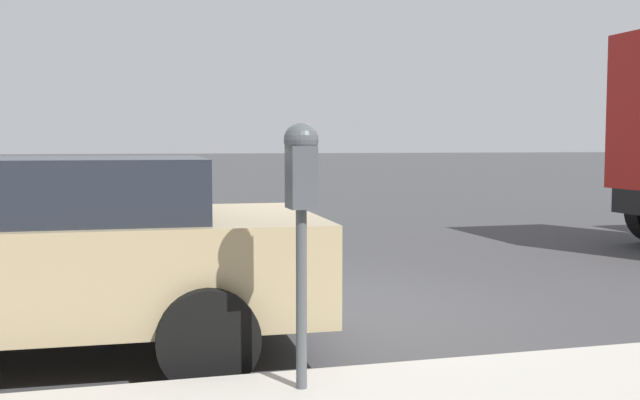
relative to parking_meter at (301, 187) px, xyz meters
name	(u,v)px	position (x,y,z in m)	size (l,w,h in m)	color
ground_plane	(305,312)	(2.53, -0.64, -1.29)	(220.00, 220.00, 0.00)	#424244
parking_meter	(301,187)	(0.00, 0.00, 0.00)	(0.21, 0.19, 1.47)	#4C5156
car_tan	(1,252)	(1.62, 1.77, -0.52)	(2.26, 4.57, 1.42)	tan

